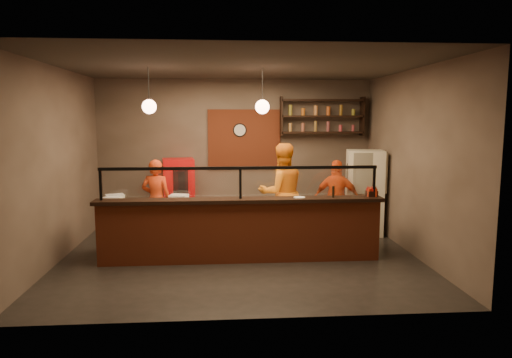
{
  "coord_description": "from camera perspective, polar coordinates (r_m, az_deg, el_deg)",
  "views": [
    {
      "loc": [
        -0.29,
        -7.62,
        2.36
      ],
      "look_at": [
        0.3,
        0.3,
        1.3
      ],
      "focal_mm": 32.0,
      "sensor_mm": 36.0,
      "label": 1
    }
  ],
  "objects": [
    {
      "name": "cook_mid",
      "position": [
        8.74,
        3.23,
        -1.71
      ],
      "size": [
        1.04,
        0.88,
        1.89
      ],
      "primitive_type": "imported",
      "rotation": [
        0.0,
        0.0,
        3.34
      ],
      "color": "orange",
      "rests_on": "floor"
    },
    {
      "name": "wall_clock",
      "position": [
        10.09,
        -2.04,
        6.13
      ],
      "size": [
        0.3,
        0.04,
        0.3
      ],
      "primitive_type": "cylinder",
      "rotation": [
        1.57,
        0.0,
        0.0
      ],
      "color": "black",
      "rests_on": "wall_back"
    },
    {
      "name": "pizza_dough",
      "position": [
        8.07,
        3.92,
        -2.77
      ],
      "size": [
        0.67,
        0.67,
        0.01
      ],
      "primitive_type": "cylinder",
      "rotation": [
        0.0,
        0.0,
        -0.19
      ],
      "color": "beige",
      "rests_on": "worktop"
    },
    {
      "name": "counter_ledge",
      "position": [
        7.44,
        -1.96,
        -2.68
      ],
      "size": [
        4.7,
        0.37,
        0.06
      ],
      "primitive_type": "cube",
      "color": "black",
      "rests_on": "service_counter"
    },
    {
      "name": "pendant_right",
      "position": [
        7.85,
        0.8,
        9.02
      ],
      "size": [
        0.24,
        0.24,
        0.77
      ],
      "color": "black",
      "rests_on": "ceiling"
    },
    {
      "name": "small_plate",
      "position": [
        7.53,
        5.44,
        -2.3
      ],
      "size": [
        0.2,
        0.2,
        0.01
      ],
      "primitive_type": "cylinder",
      "rotation": [
        0.0,
        0.0,
        0.07
      ],
      "color": "silver",
      "rests_on": "counter_ledge"
    },
    {
      "name": "pepper_mill",
      "position": [
        7.62,
        9.64,
        -1.59
      ],
      "size": [
        0.04,
        0.04,
        0.19
      ],
      "primitive_type": "cylinder",
      "rotation": [
        0.0,
        0.0,
        -0.06
      ],
      "color": "black",
      "rests_on": "counter_ledge"
    },
    {
      "name": "rolling_pin",
      "position": [
        8.14,
        -15.66,
        -2.79
      ],
      "size": [
        0.31,
        0.23,
        0.06
      ],
      "primitive_type": "cylinder",
      "rotation": [
        0.0,
        1.57,
        0.56
      ],
      "color": "yellow",
      "rests_on": "worktop"
    },
    {
      "name": "wall_front",
      "position": [
        5.18,
        -1.02,
        -0.8
      ],
      "size": [
        6.0,
        0.0,
        6.0
      ],
      "primitive_type": "plane",
      "rotation": [
        -1.57,
        0.0,
        0.0
      ],
      "color": "#6A594E",
      "rests_on": "floor"
    },
    {
      "name": "prep_tub_c",
      "position": [
        8.06,
        -17.55,
        -2.67
      ],
      "size": [
        0.33,
        0.3,
        0.14
      ],
      "primitive_type": "cube",
      "rotation": [
        0.0,
        0.0,
        -0.3
      ],
      "color": "silver",
      "rests_on": "worktop"
    },
    {
      "name": "condiment_caddy",
      "position": [
        7.87,
        14.26,
        -1.78
      ],
      "size": [
        0.19,
        0.16,
        0.09
      ],
      "primitive_type": "cube",
      "rotation": [
        0.0,
        0.0,
        0.18
      ],
      "color": "black",
      "rests_on": "counter_ledge"
    },
    {
      "name": "floor",
      "position": [
        7.98,
        -2.01,
        -9.59
      ],
      "size": [
        6.0,
        6.0,
        0.0
      ],
      "primitive_type": "plane",
      "color": "black",
      "rests_on": "ground"
    },
    {
      "name": "worktop",
      "position": [
        7.96,
        -2.1,
        -3.13
      ],
      "size": [
        4.6,
        0.75,
        0.05
      ],
      "primitive_type": "cube",
      "color": "white",
      "rests_on": "worktop_cabinet"
    },
    {
      "name": "fridge",
      "position": [
        9.57,
        13.39,
        -1.63
      ],
      "size": [
        0.83,
        0.79,
        1.72
      ],
      "primitive_type": "cube",
      "rotation": [
        0.0,
        0.0,
        -0.19
      ],
      "color": "#ECE5C8",
      "rests_on": "floor"
    },
    {
      "name": "red_cooler",
      "position": [
        9.94,
        -9.62,
        -1.8
      ],
      "size": [
        0.73,
        0.68,
        1.51
      ],
      "primitive_type": "cube",
      "rotation": [
        0.0,
        0.0,
        0.15
      ],
      "color": "red",
      "rests_on": "floor"
    },
    {
      "name": "ceiling",
      "position": [
        7.67,
        -2.13,
        13.9
      ],
      "size": [
        6.0,
        6.0,
        0.0
      ],
      "primitive_type": "plane",
      "rotation": [
        3.14,
        0.0,
        0.0
      ],
      "color": "#38322B",
      "rests_on": "wall_back"
    },
    {
      "name": "prep_tub_b",
      "position": [
        8.02,
        -9.6,
        -2.45
      ],
      "size": [
        0.34,
        0.3,
        0.15
      ],
      "primitive_type": "cube",
      "rotation": [
        0.0,
        0.0,
        -0.24
      ],
      "color": "white",
      "rests_on": "worktop"
    },
    {
      "name": "prep_tub_a",
      "position": [
        8.26,
        -17.22,
        -2.38
      ],
      "size": [
        0.37,
        0.34,
        0.15
      ],
      "primitive_type": "cube",
      "rotation": [
        0.0,
        0.0,
        0.38
      ],
      "color": "silver",
      "rests_on": "worktop"
    },
    {
      "name": "worktop_cabinet",
      "position": [
        8.06,
        -2.08,
        -6.28
      ],
      "size": [
        4.6,
        0.75,
        0.85
      ],
      "primitive_type": "cube",
      "color": "gray",
      "rests_on": "floor"
    },
    {
      "name": "wall_right",
      "position": [
        8.33,
        19.03,
        1.97
      ],
      "size": [
        0.0,
        5.0,
        5.0
      ],
      "primitive_type": "plane",
      "rotation": [
        1.57,
        0.0,
        -1.57
      ],
      "color": "#6A594E",
      "rests_on": "floor"
    },
    {
      "name": "pendant_left",
      "position": [
        7.92,
        -13.21,
        8.81
      ],
      "size": [
        0.24,
        0.24,
        0.77
      ],
      "color": "black",
      "rests_on": "ceiling"
    },
    {
      "name": "service_counter",
      "position": [
        7.56,
        -1.94,
        -6.63
      ],
      "size": [
        4.6,
        0.25,
        1.0
      ],
      "primitive_type": "cube",
      "color": "#973D21",
      "rests_on": "floor"
    },
    {
      "name": "brick_patch",
      "position": [
        10.11,
        -1.47,
        5.0
      ],
      "size": [
        1.6,
        0.04,
        1.3
      ],
      "primitive_type": "cube",
      "color": "#973D21",
      "rests_on": "wall_back"
    },
    {
      "name": "wall_back",
      "position": [
        10.15,
        -2.6,
        3.31
      ],
      "size": [
        6.0,
        0.0,
        6.0
      ],
      "primitive_type": "plane",
      "rotation": [
        1.57,
        0.0,
        0.0
      ],
      "color": "#6A594E",
      "rests_on": "floor"
    },
    {
      "name": "wall_left",
      "position": [
        8.12,
        -23.73,
        1.61
      ],
      "size": [
        0.0,
        5.0,
        5.0
      ],
      "primitive_type": "plane",
      "rotation": [
        1.57,
        0.0,
        1.57
      ],
      "color": "#6A594E",
      "rests_on": "floor"
    },
    {
      "name": "cook_left",
      "position": [
        9.06,
        -12.35,
        -2.55
      ],
      "size": [
        0.63,
        0.46,
        1.58
      ],
      "primitive_type": "imported",
      "rotation": [
        0.0,
        0.0,
        2.98
      ],
      "color": "red",
      "rests_on": "floor"
    },
    {
      "name": "wall_shelving",
      "position": [
        10.18,
        8.26,
        7.76
      ],
      "size": [
        1.84,
        0.28,
        0.85
      ],
      "color": "black",
      "rests_on": "wall_back"
    },
    {
      "name": "sneeze_guard",
      "position": [
        7.39,
        -1.97,
        -0.08
      ],
      "size": [
        4.5,
        0.05,
        0.52
      ],
      "color": "white",
      "rests_on": "counter_ledge"
    },
    {
      "name": "cook_right",
      "position": [
        9.17,
        10.07,
        -2.47
      ],
      "size": [
        0.98,
        0.64,
        1.54
      ],
      "primitive_type": "imported",
      "rotation": [
        0.0,
        0.0,
        2.82
      ],
      "color": "#EC5016",
      "rests_on": "floor"
    }
  ]
}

